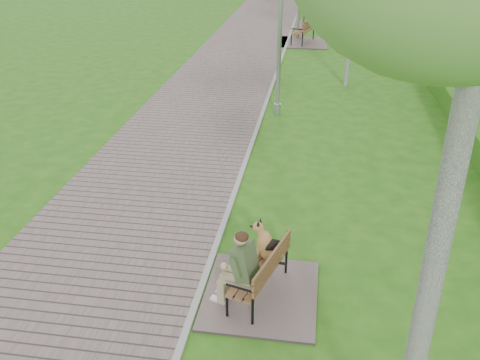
{
  "coord_description": "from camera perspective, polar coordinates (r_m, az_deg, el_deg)",
  "views": [
    {
      "loc": [
        1.57,
        -10.56,
        5.08
      ],
      "look_at": [
        0.32,
        -2.57,
        1.01
      ],
      "focal_mm": 40.0,
      "sensor_mm": 36.0,
      "label": 1
    }
  ],
  "objects": [
    {
      "name": "bench_main",
      "position": [
        7.82,
        1.6,
        -10.06
      ],
      "size": [
        1.65,
        1.83,
        1.44
      ],
      "color": "#6A5A56",
      "rests_on": "ground"
    },
    {
      "name": "walkway",
      "position": [
        32.63,
        3.08,
        17.77
      ],
      "size": [
        3.5,
        67.0,
        0.04
      ],
      "primitive_type": "cube",
      "color": "#6A5A56",
      "rests_on": "ground"
    },
    {
      "name": "kerb",
      "position": [
        32.49,
        6.3,
        17.63
      ],
      "size": [
        0.1,
        67.0,
        0.05
      ],
      "primitive_type": "cube",
      "color": "#999993",
      "rests_on": "ground"
    },
    {
      "name": "bench_third",
      "position": [
        27.88,
        7.83,
        16.46
      ],
      "size": [
        1.93,
        2.14,
        1.18
      ],
      "color": "#6A5A56",
      "rests_on": "ground"
    },
    {
      "name": "ground",
      "position": [
        11.82,
        0.39,
        1.29
      ],
      "size": [
        120.0,
        120.0,
        0.0
      ],
      "primitive_type": "plane",
      "color": "#265F13",
      "rests_on": "ground"
    },
    {
      "name": "lamp_post_near",
      "position": [
        14.49,
        4.28,
        15.99
      ],
      "size": [
        0.2,
        0.2,
        5.13
      ],
      "color": "#989A9F",
      "rests_on": "ground"
    },
    {
      "name": "bench_second",
      "position": [
        23.88,
        6.7,
        14.86
      ],
      "size": [
        2.06,
        2.29,
        1.27
      ],
      "color": "#6A5A56",
      "rests_on": "ground"
    }
  ]
}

